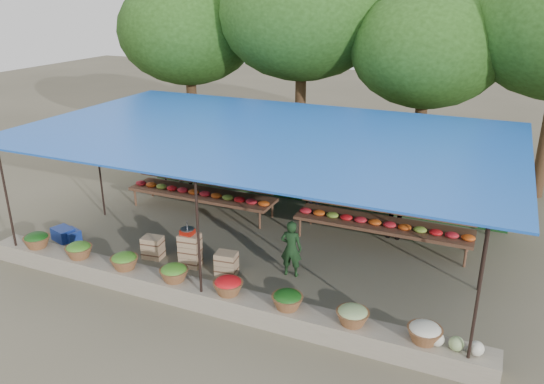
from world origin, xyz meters
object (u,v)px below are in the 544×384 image
at_px(weighing_scale, 187,231).
at_px(vendor_seated, 291,248).
at_px(blue_crate_back, 71,235).
at_px(blue_crate_front, 63,234).
at_px(crate_counter, 189,253).

distance_m(weighing_scale, vendor_seated, 2.29).
relative_size(weighing_scale, blue_crate_back, 0.68).
bearing_deg(blue_crate_back, blue_crate_front, -144.88).
bearing_deg(blue_crate_front, blue_crate_back, 34.24).
distance_m(crate_counter, weighing_scale, 0.53).
bearing_deg(weighing_scale, blue_crate_back, -178.62).
distance_m(weighing_scale, blue_crate_front, 3.58).
bearing_deg(blue_crate_back, vendor_seated, 23.76).
xyz_separation_m(crate_counter, blue_crate_front, (-3.52, -0.14, -0.15)).
xyz_separation_m(vendor_seated, blue_crate_back, (-5.55, -0.61, -0.50)).
xyz_separation_m(weighing_scale, vendor_seated, (2.22, 0.53, -0.21)).
distance_m(crate_counter, blue_crate_back, 3.35).
xyz_separation_m(weighing_scale, blue_crate_front, (-3.51, -0.14, -0.69)).
bearing_deg(crate_counter, vendor_seated, 13.44).
bearing_deg(vendor_seated, blue_crate_back, -0.37).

